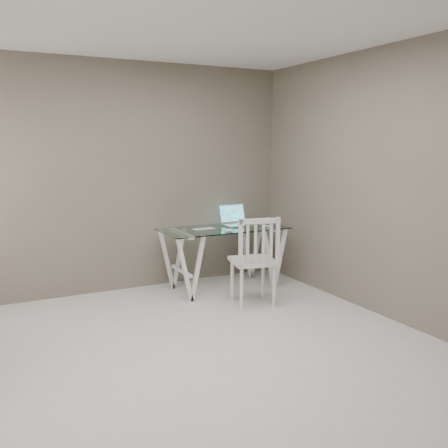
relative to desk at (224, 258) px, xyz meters
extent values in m
plane|color=beige|center=(-1.00, -1.72, -0.38)|extent=(4.50, 4.50, 0.00)
cube|color=white|center=(-1.00, -1.72, 2.32)|extent=(4.00, 4.50, 0.02)
cube|color=#685D52|center=(-1.00, 0.53, 0.97)|extent=(4.00, 0.02, 2.70)
cube|color=#685D52|center=(1.00, -1.72, 0.97)|extent=(0.02, 4.50, 2.70)
cube|color=silver|center=(0.00, 0.00, 0.36)|extent=(1.50, 0.70, 0.01)
cube|color=silver|center=(-0.55, 0.00, -0.02)|extent=(0.24, 0.62, 0.72)
cube|color=silver|center=(0.55, 0.00, -0.02)|extent=(0.24, 0.62, 0.72)
cube|color=silver|center=(0.01, -0.68, 0.10)|extent=(0.54, 0.54, 0.04)
cylinder|color=silver|center=(-0.21, -0.82, -0.15)|extent=(0.04, 0.04, 0.46)
cylinder|color=silver|center=(0.15, -0.89, -0.15)|extent=(0.04, 0.04, 0.46)
cylinder|color=silver|center=(-0.13, -0.46, -0.15)|extent=(0.04, 0.04, 0.46)
cylinder|color=silver|center=(0.23, -0.54, -0.15)|extent=(0.04, 0.04, 0.46)
cube|color=silver|center=(-0.03, -0.88, 0.35)|extent=(0.45, 0.13, 0.50)
cube|color=silver|center=(0.25, 0.09, 0.37)|extent=(0.36, 0.25, 0.02)
cube|color=#19D899|center=(0.25, 0.25, 0.49)|extent=(0.36, 0.08, 0.23)
cube|color=silver|center=(-0.25, 0.02, 0.37)|extent=(0.28, 0.12, 0.01)
ellipsoid|color=white|center=(-0.06, -0.25, 0.38)|extent=(0.11, 0.06, 0.03)
cube|color=white|center=(0.56, -0.10, 0.37)|extent=(0.06, 0.06, 0.01)
cube|color=black|center=(0.56, -0.10, 0.43)|extent=(0.05, 0.03, 0.11)
camera|label=1|loc=(-2.69, -5.24, 1.37)|focal=40.00mm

